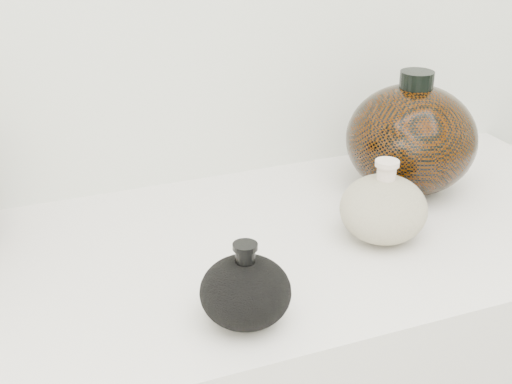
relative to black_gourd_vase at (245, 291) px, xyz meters
name	(u,v)px	position (x,y,z in m)	size (l,w,h in m)	color
black_gourd_vase	(245,291)	(0.00, 0.00, 0.00)	(0.13, 0.13, 0.10)	black
cream_gourd_vase	(383,208)	(0.25, 0.12, 0.01)	(0.13, 0.13, 0.12)	beige
right_round_pot	(411,139)	(0.38, 0.25, 0.05)	(0.27, 0.27, 0.20)	black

